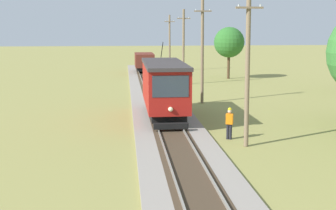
{
  "coord_description": "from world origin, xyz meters",
  "views": [
    {
      "loc": [
        -2.59,
        -7.22,
        6.16
      ],
      "look_at": [
        0.11,
        19.57,
        1.23
      ],
      "focal_mm": 46.23,
      "sensor_mm": 36.0,
      "label": 1
    }
  ],
  "objects_px": {
    "gravel_pile": "(183,71)",
    "utility_pole_distant": "(170,42)",
    "tree_left_far": "(229,42)",
    "utility_pole_mid": "(202,50)",
    "utility_pole_far": "(183,46)",
    "red_tram": "(164,87)",
    "track_worker": "(229,122)",
    "freight_car": "(144,62)",
    "utility_pole_near_tram": "(248,67)"
  },
  "relations": [
    {
      "from": "utility_pole_mid",
      "to": "gravel_pile",
      "type": "distance_m",
      "value": 20.91
    },
    {
      "from": "utility_pole_mid",
      "to": "utility_pole_far",
      "type": "xyz_separation_m",
      "value": [
        -0.0,
        11.15,
        -0.22
      ]
    },
    {
      "from": "red_tram",
      "to": "tree_left_far",
      "type": "distance_m",
      "value": 23.9
    },
    {
      "from": "freight_car",
      "to": "gravel_pile",
      "type": "distance_m",
      "value": 5.39
    },
    {
      "from": "tree_left_far",
      "to": "track_worker",
      "type": "bearing_deg",
      "value": -103.48
    },
    {
      "from": "utility_pole_mid",
      "to": "tree_left_far",
      "type": "height_order",
      "value": "utility_pole_mid"
    },
    {
      "from": "utility_pole_far",
      "to": "utility_pole_distant",
      "type": "relative_size",
      "value": 1.03
    },
    {
      "from": "freight_car",
      "to": "track_worker",
      "type": "height_order",
      "value": "freight_car"
    },
    {
      "from": "gravel_pile",
      "to": "tree_left_far",
      "type": "height_order",
      "value": "tree_left_far"
    },
    {
      "from": "red_tram",
      "to": "utility_pole_distant",
      "type": "relative_size",
      "value": 1.11
    },
    {
      "from": "utility_pole_far",
      "to": "track_worker",
      "type": "height_order",
      "value": "utility_pole_far"
    },
    {
      "from": "utility_pole_near_tram",
      "to": "utility_pole_distant",
      "type": "height_order",
      "value": "utility_pole_near_tram"
    },
    {
      "from": "utility_pole_far",
      "to": "red_tram",
      "type": "bearing_deg",
      "value": -101.9
    },
    {
      "from": "gravel_pile",
      "to": "track_worker",
      "type": "xyz_separation_m",
      "value": [
        -1.8,
        -32.14,
        0.5
      ]
    },
    {
      "from": "freight_car",
      "to": "utility_pole_distant",
      "type": "bearing_deg",
      "value": 36.02
    },
    {
      "from": "utility_pole_far",
      "to": "track_worker",
      "type": "relative_size",
      "value": 4.41
    },
    {
      "from": "red_tram",
      "to": "track_worker",
      "type": "height_order",
      "value": "red_tram"
    },
    {
      "from": "freight_car",
      "to": "utility_pole_mid",
      "type": "relative_size",
      "value": 0.63
    },
    {
      "from": "track_worker",
      "to": "freight_car",
      "type": "bearing_deg",
      "value": 30.12
    },
    {
      "from": "freight_car",
      "to": "red_tram",
      "type": "bearing_deg",
      "value": -89.99
    },
    {
      "from": "freight_car",
      "to": "utility_pole_mid",
      "type": "bearing_deg",
      "value": -80.86
    },
    {
      "from": "utility_pole_far",
      "to": "gravel_pile",
      "type": "xyz_separation_m",
      "value": [
        1.27,
        9.38,
        -3.55
      ]
    },
    {
      "from": "freight_car",
      "to": "tree_left_far",
      "type": "distance_m",
      "value": 12.09
    },
    {
      "from": "red_tram",
      "to": "utility_pole_near_tram",
      "type": "distance_m",
      "value": 8.0
    },
    {
      "from": "gravel_pile",
      "to": "utility_pole_distant",
      "type": "bearing_deg",
      "value": 105.31
    },
    {
      "from": "red_tram",
      "to": "utility_pole_mid",
      "type": "height_order",
      "value": "utility_pole_mid"
    },
    {
      "from": "utility_pole_near_tram",
      "to": "track_worker",
      "type": "bearing_deg",
      "value": 112.59
    },
    {
      "from": "utility_pole_distant",
      "to": "gravel_pile",
      "type": "relative_size",
      "value": 2.95
    },
    {
      "from": "utility_pole_near_tram",
      "to": "utility_pole_mid",
      "type": "bearing_deg",
      "value": 90.0
    },
    {
      "from": "utility_pole_near_tram",
      "to": "utility_pole_mid",
      "type": "height_order",
      "value": "utility_pole_mid"
    },
    {
      "from": "utility_pole_far",
      "to": "tree_left_far",
      "type": "relative_size",
      "value": 1.3
    },
    {
      "from": "utility_pole_distant",
      "to": "gravel_pile",
      "type": "xyz_separation_m",
      "value": [
        1.27,
        -4.62,
        -3.44
      ]
    },
    {
      "from": "track_worker",
      "to": "red_tram",
      "type": "bearing_deg",
      "value": 53.89
    },
    {
      "from": "freight_car",
      "to": "utility_pole_distant",
      "type": "distance_m",
      "value": 5.07
    },
    {
      "from": "utility_pole_far",
      "to": "gravel_pile",
      "type": "distance_m",
      "value": 10.11
    },
    {
      "from": "freight_car",
      "to": "track_worker",
      "type": "xyz_separation_m",
      "value": [
        3.08,
        -34.12,
        -0.57
      ]
    },
    {
      "from": "gravel_pile",
      "to": "utility_pole_mid",
      "type": "bearing_deg",
      "value": -93.53
    },
    {
      "from": "red_tram",
      "to": "utility_pole_distant",
      "type": "distance_m",
      "value": 31.44
    },
    {
      "from": "red_tram",
      "to": "tree_left_far",
      "type": "height_order",
      "value": "tree_left_far"
    },
    {
      "from": "freight_car",
      "to": "gravel_pile",
      "type": "xyz_separation_m",
      "value": [
        4.89,
        -1.99,
        -1.08
      ]
    },
    {
      "from": "red_tram",
      "to": "utility_pole_far",
      "type": "height_order",
      "value": "utility_pole_far"
    },
    {
      "from": "utility_pole_mid",
      "to": "track_worker",
      "type": "distance_m",
      "value": 12.07
    },
    {
      "from": "utility_pole_mid",
      "to": "utility_pole_far",
      "type": "distance_m",
      "value": 11.15
    },
    {
      "from": "track_worker",
      "to": "utility_pole_near_tram",
      "type": "bearing_deg",
      "value": -132.46
    },
    {
      "from": "freight_car",
      "to": "track_worker",
      "type": "relative_size",
      "value": 2.91
    },
    {
      "from": "utility_pole_mid",
      "to": "utility_pole_distant",
      "type": "distance_m",
      "value": 25.15
    },
    {
      "from": "freight_car",
      "to": "utility_pole_near_tram",
      "type": "bearing_deg",
      "value": -84.16
    },
    {
      "from": "utility_pole_near_tram",
      "to": "track_worker",
      "type": "distance_m",
      "value": 3.42
    },
    {
      "from": "red_tram",
      "to": "utility_pole_distant",
      "type": "bearing_deg",
      "value": 83.38
    },
    {
      "from": "red_tram",
      "to": "freight_car",
      "type": "relative_size",
      "value": 1.64
    }
  ]
}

